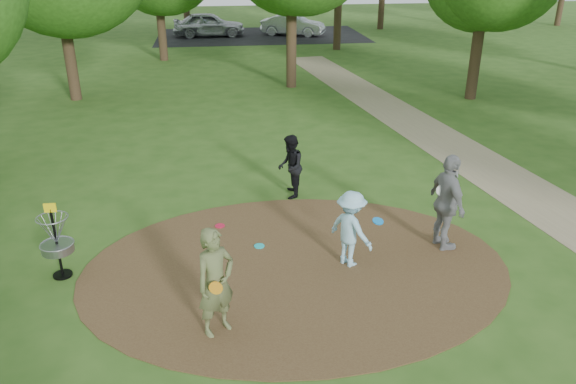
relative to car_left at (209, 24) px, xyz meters
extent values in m
plane|color=#2D5119|center=(1.51, -29.99, -0.81)|extent=(100.00, 100.00, 0.00)
cylinder|color=#47301C|center=(1.51, -29.99, -0.80)|extent=(8.40, 8.40, 0.02)
cube|color=#8C7A5B|center=(8.01, -27.99, -0.80)|extent=(7.55, 39.89, 0.01)
cube|color=black|center=(3.51, 0.01, -0.80)|extent=(14.00, 8.00, 0.01)
imported|color=#5D653A|center=(-0.05, -31.77, 0.14)|extent=(0.82, 0.76, 1.89)
cylinder|color=orange|center=(-0.05, -32.01, 0.19)|extent=(0.22, 0.10, 0.22)
imported|color=#9CD2E9|center=(2.58, -30.00, -0.02)|extent=(1.06, 1.16, 1.57)
cylinder|color=#0C7CD7|center=(3.12, -29.98, 0.11)|extent=(0.29, 0.29, 0.08)
imported|color=black|center=(1.86, -26.60, -0.01)|extent=(0.71, 0.85, 1.60)
cylinder|color=#0B2BC5|center=(2.03, -26.57, -0.10)|extent=(0.22, 0.07, 0.22)
imported|color=gray|center=(4.67, -29.60, 0.22)|extent=(0.65, 1.26, 2.06)
cylinder|color=white|center=(4.51, -29.59, 0.51)|extent=(0.22, 0.07, 0.22)
cylinder|color=#18B9C3|center=(0.86, -29.09, -0.78)|extent=(0.22, 0.22, 0.02)
cylinder|color=red|center=(0.06, -28.06, -0.78)|extent=(0.22, 0.22, 0.02)
imported|color=#9FA3A6|center=(0.00, 0.00, 0.00)|extent=(4.74, 1.91, 1.61)
imported|color=#AAAEB2|center=(5.68, -0.30, -0.10)|extent=(4.53, 3.04, 1.41)
cylinder|color=black|center=(-2.99, -29.69, -0.13)|extent=(0.05, 0.05, 1.35)
cylinder|color=black|center=(-2.99, -29.69, -0.79)|extent=(0.36, 0.36, 0.04)
cylinder|color=gray|center=(-2.99, -29.69, -0.19)|extent=(0.60, 0.60, 0.16)
torus|color=gray|center=(-2.99, -29.69, -0.11)|extent=(0.63, 0.63, 0.03)
torus|color=gray|center=(-2.99, -29.69, 0.44)|extent=(0.58, 0.58, 0.02)
cube|color=yellow|center=(-2.99, -29.69, 0.64)|extent=(0.22, 0.02, 0.18)
cylinder|color=#332316|center=(-5.49, -15.99, 1.09)|extent=(0.44, 0.44, 3.80)
cylinder|color=#332316|center=(3.51, -14.99, 1.28)|extent=(0.44, 0.44, 4.18)
cylinder|color=#332316|center=(10.51, -17.99, 1.00)|extent=(0.44, 0.44, 3.61)
cylinder|color=#332316|center=(-2.49, -7.99, 0.90)|extent=(0.44, 0.44, 3.42)
cylinder|color=#332316|center=(7.51, -5.99, 1.38)|extent=(0.44, 0.44, 4.37)
camera|label=1|loc=(0.09, -39.39, 5.07)|focal=35.00mm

